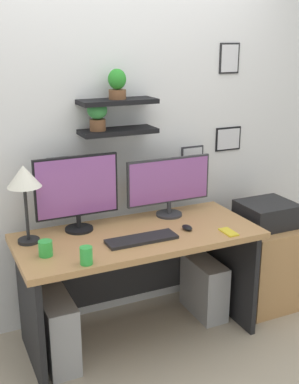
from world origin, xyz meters
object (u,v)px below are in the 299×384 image
desk (135,261)px  monitor_right (169,184)px  drawer_cabinet (263,264)px  cell_phone (229,232)px  desk_lamp (24,181)px  printer (267,214)px  keyboard (142,239)px  computer_tower_left (58,331)px  coffee_mug (46,248)px  pen_cup (86,256)px  computer_tower_right (204,287)px  monitor_left (77,190)px  computer_mouse (187,228)px

desk → monitor_right: 0.57m
desk → drawer_cabinet: size_ratio=2.45×
desk → cell_phone: (0.52, -0.29, 0.22)m
desk_lamp → printer: (1.69, -0.12, -0.42)m
desk_lamp → cell_phone: bearing=-18.0°
keyboard → computer_tower_left: bearing=171.9°
monitor_right → drawer_cabinet: size_ratio=0.98×
coffee_mug → pen_cup: 0.26m
coffee_mug → computer_tower_right: size_ratio=0.22×
monitor_left → keyboard: 0.51m
coffee_mug → pen_cup: bearing=-48.5°
desk_lamp → cell_phone: (1.18, -0.38, -0.38)m
printer → monitor_right: bearing=165.5°
computer_tower_left → monitor_left: bearing=47.4°
monitor_right → computer_mouse: (-0.02, -0.29, -0.21)m
desk → computer_tower_right: (0.55, 0.03, -0.33)m
desk_lamp → pen_cup: size_ratio=4.77×
desk_lamp → coffee_mug: desk_lamp is taller
printer → coffee_mug: bearing=-175.9°
printer → drawer_cabinet: bearing=-90.0°
pen_cup → desk_lamp: bearing=117.4°
pen_cup → monitor_right: bearing=33.5°
printer → keyboard: bearing=-171.9°
cell_phone → printer: printer is taller
computer_mouse → cell_phone: bearing=-36.1°
desk_lamp → computer_tower_right: desk_lamp is taller
desk → desk_lamp: bearing=171.6°
monitor_left → drawer_cabinet: 1.53m
desk_lamp → computer_tower_right: bearing=-3.3°
monitor_left → computer_tower_right: 1.20m
computer_mouse → cell_phone: 0.26m
monitor_left → keyboard: size_ratio=1.22×
monitor_left → computer_mouse: bearing=-25.1°
keyboard → computer_tower_right: keyboard is taller
monitor_left → computer_tower_right: size_ratio=1.31×
monitor_right → cell_phone: monitor_right is taller
monitor_right → computer_tower_right: size_ratio=1.49×
coffee_mug → computer_tower_left: coffee_mug is taller
monitor_right → coffee_mug: 0.99m
computer_tower_right → printer: bearing=-5.3°
monitor_right → printer: 0.78m
monitor_left → printer: (1.35, -0.18, -0.30)m
monitor_right → computer_tower_left: bearing=-163.8°
coffee_mug → monitor_left: bearing=46.7°
keyboard → desk_lamp: desk_lamp is taller
monitor_right → coffee_mug: size_ratio=6.79×
desk_lamp → monitor_left: bearing=11.5°
keyboard → coffee_mug: size_ratio=4.89×
coffee_mug → computer_mouse: bearing=0.4°
desk → monitor_right: size_ratio=2.51×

